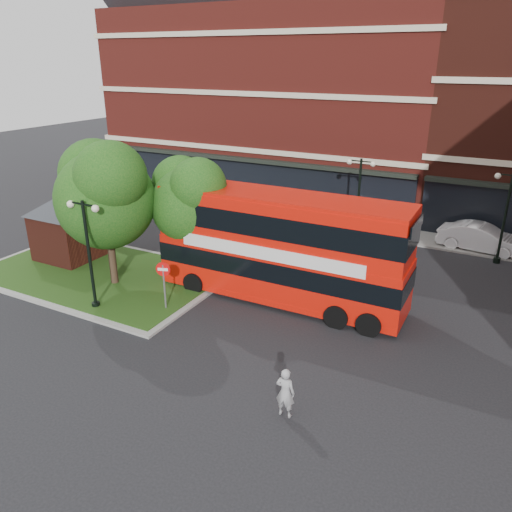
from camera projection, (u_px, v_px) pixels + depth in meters
The scene contains 15 objects.
ground at pixel (195, 341), 19.84m from camera, with size 120.00×120.00×0.00m, color black.
pavement_far at pixel (335, 225), 33.35m from camera, with size 44.00×3.00×0.12m, color slate.
terrace_far_left at pixel (278, 103), 40.41m from camera, with size 26.00×12.00×14.00m, color maroon.
traffic_island at pixel (100, 274), 25.76m from camera, with size 12.60×7.60×0.15m.
kiosk at pixel (67, 219), 27.05m from camera, with size 6.51×6.51×3.60m.
tree_island_west at pixel (104, 190), 23.05m from camera, with size 5.40×4.71×7.21m.
tree_island_east at pixel (189, 197), 23.98m from camera, with size 4.46×3.90×6.29m.
lamp_island at pixel (89, 250), 21.35m from camera, with size 1.72×0.36×5.00m.
lamp_far_left at pixel (359, 195), 29.81m from camera, with size 1.72×0.36×5.00m.
lamp_far_right at pixel (506, 213), 26.33m from camera, with size 1.72×0.36×5.00m.
bus at pixel (280, 241), 22.23m from camera, with size 11.49×2.70×4.38m.
woman at pixel (285, 393), 15.41m from camera, with size 0.62×0.41×1.70m, color #949496.
car_silver at pixel (325, 223), 31.46m from camera, with size 1.73×4.31×1.47m, color silver.
car_white at pixel (482, 238), 28.76m from camera, with size 1.67×4.78×1.57m, color white.
no_entry_sign at pixel (164, 277), 21.58m from camera, with size 0.63×0.25×2.33m.
Camera 1 is at (10.19, -14.03, 10.50)m, focal length 35.00 mm.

